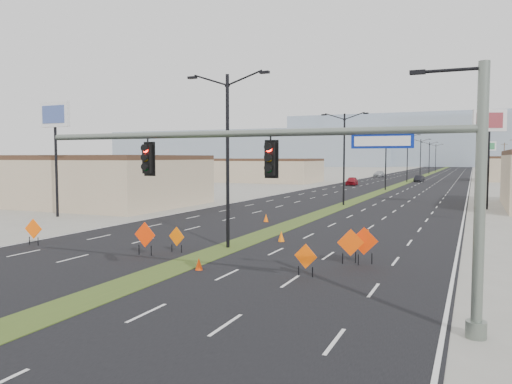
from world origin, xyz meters
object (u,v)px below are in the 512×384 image
at_px(streetlight_5, 429,157).
at_px(streetlight_2, 386,156).
at_px(construction_sign_2, 145,236).
at_px(construction_sign_1, 177,238).
at_px(cone_1, 199,264).
at_px(cone_3, 266,218).
at_px(streetlight_6, 436,157).
at_px(pole_sign_west, 55,123).
at_px(pole_sign_east_far, 489,150).
at_px(construction_sign_4, 364,242).
at_px(construction_sign_0, 33,230).
at_px(construction_sign_3, 306,258).
at_px(car_left, 352,181).
at_px(construction_sign_5, 351,244).
at_px(streetlight_0, 228,155).
at_px(cone_2, 368,233).
at_px(car_far, 379,174).
at_px(streetlight_3, 407,157).
at_px(car_mid, 419,179).
at_px(cone_0, 281,236).
at_px(streetlight_4, 420,157).
at_px(streetlight_1, 344,156).
at_px(signal_mast, 324,172).
at_px(pole_sign_east_near, 489,128).

bearing_deg(streetlight_5, streetlight_2, -90.00).
bearing_deg(construction_sign_2, construction_sign_1, 55.77).
distance_m(cone_1, cone_3, 17.81).
relative_size(streetlight_6, pole_sign_west, 0.99).
relative_size(cone_3, pole_sign_east_far, 0.08).
xyz_separation_m(streetlight_2, construction_sign_4, (8.12, -57.15, -4.33)).
bearing_deg(streetlight_6, streetlight_2, -90.00).
xyz_separation_m(construction_sign_0, construction_sign_3, (17.40, -0.98, -0.08)).
bearing_deg(car_left, construction_sign_5, -81.52).
distance_m(streetlight_0, streetlight_6, 168.00).
xyz_separation_m(streetlight_6, construction_sign_2, (-3.08, -171.77, -4.35)).
xyz_separation_m(car_left, cone_2, (14.84, -60.84, -0.46)).
bearing_deg(car_left, cone_1, -86.94).
bearing_deg(car_far, streetlight_3, -63.99).
xyz_separation_m(car_left, car_mid, (10.33, 18.34, -0.10)).
xyz_separation_m(construction_sign_0, cone_0, (13.17, 7.17, -0.60)).
bearing_deg(streetlight_4, construction_sign_5, -86.19).
relative_size(construction_sign_4, cone_3, 2.73).
height_order(streetlight_2, cone_3, streetlight_2).
bearing_deg(car_mid, construction_sign_5, -80.07).
xyz_separation_m(car_mid, car_far, (-12.53, 23.71, 0.09)).
height_order(streetlight_1, cone_2, streetlight_1).
relative_size(car_mid, car_far, 0.78).
bearing_deg(streetlight_2, construction_sign_0, -100.50).
relative_size(streetlight_5, car_mid, 2.38).
bearing_deg(streetlight_2, pole_sign_east_far, 60.26).
bearing_deg(cone_0, streetlight_6, 90.72).
bearing_deg(signal_mast, streetlight_0, 130.54).
bearing_deg(car_far, car_left, -82.81).
distance_m(construction_sign_2, pole_sign_west, 22.35).
height_order(cone_3, pole_sign_west, pole_sign_west).
relative_size(streetlight_6, cone_1, 16.71).
distance_m(streetlight_5, construction_sign_0, 144.37).
xyz_separation_m(construction_sign_2, pole_sign_east_near, (17.38, 33.61, 7.18)).
distance_m(construction_sign_0, construction_sign_3, 17.43).
xyz_separation_m(streetlight_1, streetlight_5, (0.00, 112.00, 0.00)).
height_order(streetlight_3, cone_3, streetlight_3).
bearing_deg(pole_sign_west, cone_2, 0.71).
distance_m(streetlight_2, pole_sign_east_far, 31.32).
distance_m(streetlight_0, car_far, 110.13).
bearing_deg(pole_sign_east_far, streetlight_4, 113.32).
xyz_separation_m(streetlight_1, construction_sign_1, (-2.00, -30.34, -4.58)).
relative_size(streetlight_2, streetlight_6, 1.00).
height_order(streetlight_5, car_left, streetlight_5).
height_order(streetlight_6, cone_1, streetlight_6).
height_order(streetlight_2, cone_0, streetlight_2).
relative_size(car_mid, cone_3, 6.22).
xyz_separation_m(construction_sign_3, cone_3, (-8.77, 16.59, -0.52)).
relative_size(signal_mast, streetlight_0, 1.63).
bearing_deg(cone_2, car_mid, 93.26).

